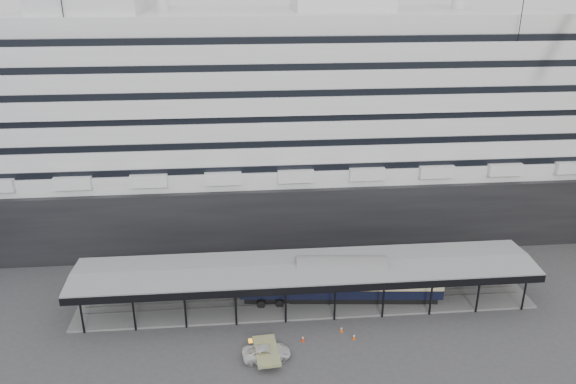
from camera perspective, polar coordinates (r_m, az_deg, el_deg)
ground at (r=67.27m, az=2.36°, el=-13.37°), size 200.00×200.00×0.00m
cruise_ship at (r=89.11m, az=-0.09°, el=8.63°), size 130.00×30.00×43.90m
platform_canopy at (r=70.12m, az=1.86°, el=-9.45°), size 56.00×9.18×5.30m
port_truck at (r=62.12m, az=-2.21°, el=-15.97°), size 5.31×2.78×1.43m
pullman_carriage at (r=70.42m, az=5.39°, el=-8.84°), size 25.08×5.50×24.44m
traffic_cone_left at (r=64.63m, az=1.53°, el=-14.64°), size 0.37×0.37×0.72m
traffic_cone_mid at (r=66.31m, az=5.45°, el=-13.70°), size 0.37×0.37×0.68m
traffic_cone_right at (r=65.31m, az=6.72°, el=-14.37°), size 0.46×0.46×0.72m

